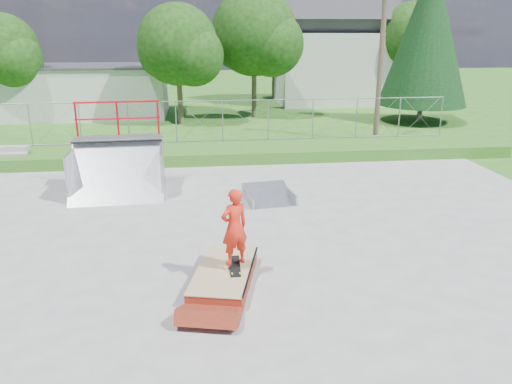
% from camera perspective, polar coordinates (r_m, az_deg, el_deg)
% --- Properties ---
extents(ground, '(120.00, 120.00, 0.00)m').
position_cam_1_polar(ground, '(12.23, -0.84, -6.77)').
color(ground, '#2C611B').
rests_on(ground, ground).
extents(concrete_pad, '(20.00, 16.00, 0.04)m').
position_cam_1_polar(concrete_pad, '(12.22, -0.85, -6.69)').
color(concrete_pad, gray).
rests_on(concrete_pad, ground).
extents(grass_berm, '(24.00, 3.00, 0.50)m').
position_cam_1_polar(grass_berm, '(21.15, -3.62, 4.58)').
color(grass_berm, '#2C611B').
rests_on(grass_berm, ground).
extents(grind_box, '(1.66, 2.55, 0.35)m').
position_cam_1_polar(grind_box, '(10.68, -3.66, -9.61)').
color(grind_box, maroon).
rests_on(grind_box, concrete_pad).
extents(quarter_pipe, '(2.98, 2.55, 2.90)m').
position_cam_1_polar(quarter_pipe, '(16.54, -15.70, 4.44)').
color(quarter_pipe, '#979A9E').
rests_on(quarter_pipe, concrete_pad).
extents(flat_bank_ramp, '(1.60, 1.68, 0.43)m').
position_cam_1_polar(flat_bank_ramp, '(15.60, 1.49, -0.39)').
color(flat_bank_ramp, '#979A9E').
rests_on(flat_bank_ramp, concrete_pad).
extents(skateboard, '(0.24, 0.80, 0.13)m').
position_cam_1_polar(skateboard, '(10.59, -2.42, -8.53)').
color(skateboard, black).
rests_on(skateboard, grind_box).
extents(skater, '(0.71, 0.61, 1.64)m').
position_cam_1_polar(skater, '(10.25, -2.48, -4.42)').
color(skater, red).
rests_on(skater, grind_box).
extents(concrete_stairs, '(1.50, 1.60, 0.80)m').
position_cam_1_polar(concrete_stairs, '(21.59, -26.66, 3.37)').
color(concrete_stairs, gray).
rests_on(concrete_stairs, ground).
extents(chain_link_fence, '(20.00, 0.06, 1.80)m').
position_cam_1_polar(chain_link_fence, '(21.90, -3.84, 8.10)').
color(chain_link_fence, gray).
rests_on(chain_link_fence, grass_berm).
extents(utility_building_flat, '(10.00, 6.00, 3.00)m').
position_cam_1_polar(utility_building_flat, '(33.95, -18.87, 10.84)').
color(utility_building_flat, silver).
rests_on(utility_building_flat, ground).
extents(gable_house, '(8.40, 6.08, 8.94)m').
position_cam_1_polar(gable_house, '(38.45, 8.72, 15.78)').
color(gable_house, silver).
rests_on(gable_house, ground).
extents(utility_pole, '(0.24, 0.24, 8.00)m').
position_cam_1_polar(utility_pole, '(24.66, 14.11, 14.79)').
color(utility_pole, brown).
rests_on(utility_pole, ground).
extents(tree_left_near, '(4.76, 4.48, 6.65)m').
position_cam_1_polar(tree_left_near, '(28.91, -8.44, 15.97)').
color(tree_left_near, brown).
rests_on(tree_left_near, ground).
extents(tree_center, '(5.44, 5.12, 7.60)m').
position_cam_1_polar(tree_center, '(31.12, 0.36, 17.39)').
color(tree_center, brown).
rests_on(tree_center, ground).
extents(tree_left_far, '(4.42, 4.16, 6.18)m').
position_cam_1_polar(tree_left_far, '(32.69, -26.73, 14.00)').
color(tree_left_far, brown).
rests_on(tree_left_far, ground).
extents(tree_right_far, '(5.10, 4.80, 7.12)m').
position_cam_1_polar(tree_right_far, '(38.15, 17.64, 16.23)').
color(tree_right_far, brown).
rests_on(tree_right_far, ground).
extents(tree_back_mid, '(4.08, 3.84, 5.70)m').
position_cam_1_polar(tree_back_mid, '(39.46, 2.45, 15.71)').
color(tree_back_mid, brown).
rests_on(tree_back_mid, ground).
extents(conifer_tree, '(5.04, 5.04, 9.10)m').
position_cam_1_polar(conifer_tree, '(30.99, 19.03, 16.85)').
color(conifer_tree, brown).
rests_on(conifer_tree, ground).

